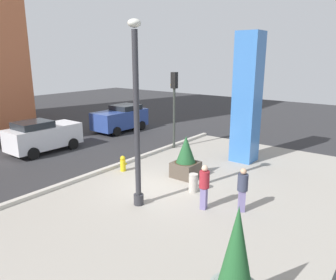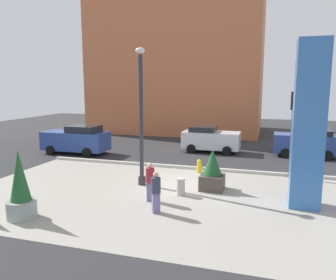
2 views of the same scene
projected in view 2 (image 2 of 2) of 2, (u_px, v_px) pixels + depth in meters
ground_plane at (197, 166)px, 19.83m from camera, size 60.00×60.00×0.00m
plaza_pavement at (167, 198)px, 14.16m from camera, size 18.00×10.00×0.02m
curb_strip at (193, 168)px, 18.98m from camera, size 18.00×0.24×0.16m
lamp_post at (141, 120)px, 15.53m from camera, size 0.44×0.44×6.39m
art_pillar_blue at (308, 125)px, 12.70m from camera, size 1.14×1.14×6.41m
potted_plant_mid_plaza at (212, 172)px, 15.16m from camera, size 1.06×1.06×1.89m
potted_plant_near_left at (20, 191)px, 11.85m from camera, size 1.05×1.05×2.49m
fire_hydrant at (199, 166)px, 18.18m from camera, size 0.36×0.26×0.75m
concrete_bollard at (181, 187)px, 14.46m from camera, size 0.36×0.36×0.75m
traffic_light_far_side at (293, 120)px, 16.86m from camera, size 0.28×0.42×4.40m
car_intersection at (306, 143)px, 22.26m from camera, size 4.05×2.13×1.85m
car_far_lane at (77, 140)px, 23.19m from camera, size 4.55×2.09×1.98m
car_curb_east at (210, 139)px, 23.77m from camera, size 4.01×1.99×1.82m
pedestrian_crossing at (156, 190)px, 12.38m from camera, size 0.50×0.50×1.57m
pedestrian_on_sidewalk at (150, 180)px, 13.63m from camera, size 0.44×0.44×1.62m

